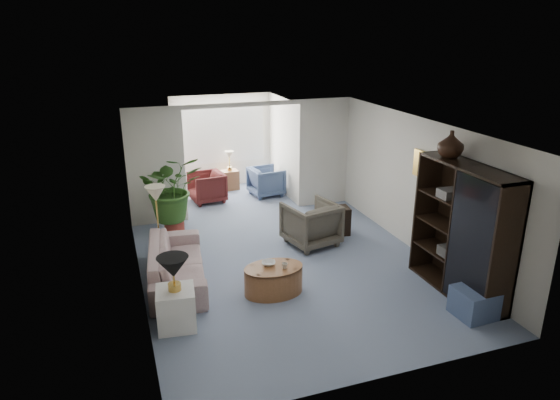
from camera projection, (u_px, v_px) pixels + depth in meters
name	position (u px, v px, depth m)	size (l,w,h in m)	color
floor	(291.00, 270.00, 8.71)	(6.00, 6.00, 0.00)	#8190AB
sunroom_floor	(234.00, 198.00, 12.36)	(2.60, 2.60, 0.00)	#8190AB
back_pier_left	(156.00, 167.00, 10.38)	(1.20, 0.12, 2.50)	silver
back_pier_right	(324.00, 153.00, 11.56)	(1.20, 0.12, 2.50)	silver
back_header	(243.00, 105.00, 10.58)	(2.60, 0.12, 0.10)	silver
window_pane	(222.00, 134.00, 12.87)	(2.20, 0.02, 1.50)	white
window_blinds	(222.00, 134.00, 12.84)	(2.20, 0.02, 1.50)	white
framed_picture	(425.00, 165.00, 8.82)	(0.04, 0.50, 0.40)	beige
sofa	(177.00, 263.00, 8.25)	(2.21, 0.87, 0.65)	#B8A99C
end_table	(176.00, 308.00, 6.99)	(0.53, 0.53, 0.58)	white
table_lamp	(173.00, 267.00, 6.78)	(0.44, 0.44, 0.30)	black
floor_lamp	(155.00, 194.00, 8.73)	(0.36, 0.36, 0.28)	#F9F0C6
coffee_table	(274.00, 280.00, 7.91)	(0.95, 0.95, 0.45)	brown
coffee_bowl	(269.00, 263.00, 7.90)	(0.22, 0.22, 0.05)	silver
coffee_cup	(285.00, 266.00, 7.78)	(0.09, 0.09, 0.09)	beige
wingback_chair	(311.00, 224.00, 9.63)	(0.91, 0.93, 0.85)	#5B5648
side_table_dark	(337.00, 221.00, 10.16)	(0.47, 0.38, 0.57)	black
entertainment_cabinet	(462.00, 231.00, 7.68)	(0.50, 1.88, 2.09)	black
cabinet_urn	(451.00, 144.00, 7.72)	(0.40, 0.40, 0.42)	black
ottoman	(474.00, 303.00, 7.28)	(0.53, 0.53, 0.43)	#4B6081
plant_pot	(175.00, 227.00, 10.16)	(0.40, 0.40, 0.32)	#99382C
house_plant	(172.00, 188.00, 9.89)	(1.22, 1.06, 1.35)	#2D5A1F
sunroom_chair_blue	(266.00, 181.00, 12.47)	(0.76, 0.78, 0.71)	#4B6081
sunroom_chair_maroon	(207.00, 187.00, 12.01)	(0.77, 0.79, 0.72)	#511C1B
sunroom_table	(230.00, 180.00, 12.94)	(0.41, 0.32, 0.51)	brown
shelf_clutter	(460.00, 236.00, 7.67)	(0.30, 1.08, 1.06)	#3D3B37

